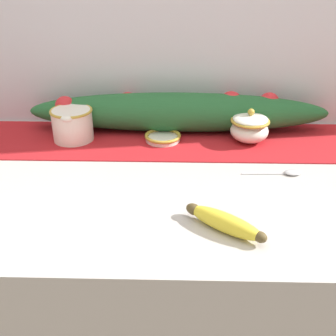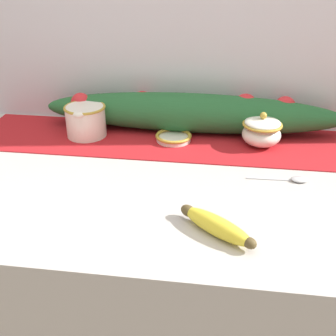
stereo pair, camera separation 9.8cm
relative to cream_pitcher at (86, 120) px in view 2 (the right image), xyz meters
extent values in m
cube|color=#B7B2AD|center=(0.31, -0.22, -0.49)|extent=(1.41, 0.74, 0.87)
cube|color=silver|center=(0.31, 0.17, 0.27)|extent=(2.21, 0.04, 2.40)
cube|color=#A8191E|center=(0.31, 0.00, -0.05)|extent=(1.30, 0.28, 0.00)
cylinder|color=white|center=(0.00, 0.00, 0.00)|extent=(0.12, 0.12, 0.09)
torus|color=#B79333|center=(0.00, 0.00, 0.04)|extent=(0.12, 0.12, 0.01)
torus|color=white|center=(0.00, 0.07, 0.00)|extent=(0.05, 0.01, 0.05)
ellipsoid|color=white|center=(0.00, -0.06, 0.04)|extent=(0.04, 0.03, 0.02)
ellipsoid|color=white|center=(0.52, 0.00, -0.02)|extent=(0.11, 0.11, 0.07)
torus|color=#B79333|center=(0.52, 0.00, 0.01)|extent=(0.11, 0.11, 0.01)
ellipsoid|color=white|center=(0.52, 0.00, 0.02)|extent=(0.10, 0.10, 0.02)
sphere|color=#B79333|center=(0.52, 0.00, 0.04)|extent=(0.02, 0.02, 0.02)
cylinder|color=white|center=(0.27, 0.00, -0.05)|extent=(0.10, 0.10, 0.01)
torus|color=#B79333|center=(0.27, 0.00, -0.04)|extent=(0.11, 0.11, 0.01)
ellipsoid|color=yellow|center=(0.41, -0.44, -0.03)|extent=(0.16, 0.13, 0.04)
ellipsoid|color=brown|center=(0.35, -0.40, -0.03)|extent=(0.04, 0.04, 0.02)
ellipsoid|color=brown|center=(0.47, -0.49, -0.03)|extent=(0.04, 0.03, 0.02)
cube|color=#B7B7BC|center=(0.53, -0.20, -0.05)|extent=(0.11, 0.01, 0.00)
ellipsoid|color=#B7B7BC|center=(0.61, -0.20, -0.05)|extent=(0.04, 0.03, 0.01)
ellipsoid|color=#235B2D|center=(0.31, 0.08, 0.01)|extent=(0.92, 0.13, 0.12)
sphere|color=red|center=(-0.03, 0.07, 0.03)|extent=(0.06, 0.06, 0.06)
sphere|color=red|center=(0.16, 0.10, 0.03)|extent=(0.07, 0.07, 0.07)
sphere|color=red|center=(0.31, 0.07, 0.03)|extent=(0.07, 0.07, 0.07)
sphere|color=red|center=(0.48, 0.09, 0.03)|extent=(0.07, 0.07, 0.07)
sphere|color=red|center=(0.59, 0.10, 0.04)|extent=(0.06, 0.06, 0.06)
camera|label=1|loc=(0.31, -1.15, 0.47)|focal=45.00mm
camera|label=2|loc=(0.41, -1.14, 0.47)|focal=45.00mm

